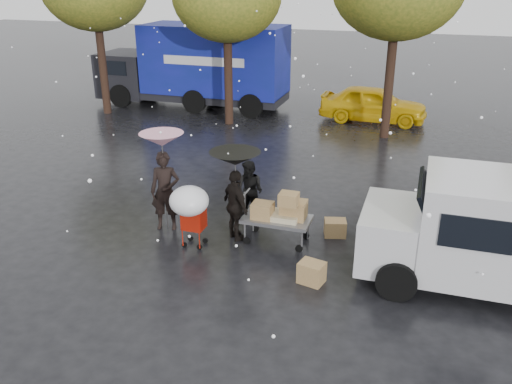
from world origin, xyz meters
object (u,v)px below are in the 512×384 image
(person_pink, at_px, (165,191))
(person_black, at_px, (236,205))
(blue_truck, at_px, (197,66))
(yellow_taxi, at_px, (373,104))
(vendor_cart, at_px, (280,212))
(shopping_cart, at_px, (190,204))
(white_van, at_px, (506,234))

(person_pink, height_order, person_black, person_pink)
(blue_truck, bearing_deg, yellow_taxi, -1.27)
(vendor_cart, bearing_deg, yellow_taxi, 86.24)
(person_black, height_order, vendor_cart, person_black)
(person_pink, bearing_deg, vendor_cart, -13.56)
(person_pink, bearing_deg, blue_truck, 93.73)
(vendor_cart, relative_size, blue_truck, 0.18)
(person_pink, bearing_deg, person_black, -17.05)
(person_black, height_order, shopping_cart, person_black)
(vendor_cart, xyz_separation_m, blue_truck, (-6.87, 11.23, 1.03))
(vendor_cart, bearing_deg, shopping_cart, -153.11)
(shopping_cart, bearing_deg, white_van, 3.17)
(white_van, height_order, blue_truck, blue_truck)
(vendor_cart, relative_size, yellow_taxi, 0.37)
(white_van, xyz_separation_m, blue_truck, (-11.33, 11.77, 0.60))
(person_black, height_order, white_van, white_van)
(blue_truck, bearing_deg, white_van, -46.11)
(vendor_cart, xyz_separation_m, yellow_taxi, (0.73, 11.06, -0.02))
(vendor_cart, bearing_deg, person_black, -171.12)
(person_black, distance_m, vendor_cart, 1.00)
(person_black, relative_size, white_van, 0.34)
(vendor_cart, xyz_separation_m, shopping_cart, (-1.75, -0.89, 0.34))
(person_black, relative_size, yellow_taxi, 0.40)
(vendor_cart, height_order, white_van, white_van)
(person_pink, xyz_separation_m, yellow_taxi, (3.44, 11.19, -0.23))
(shopping_cart, relative_size, yellow_taxi, 0.35)
(person_pink, xyz_separation_m, blue_truck, (-4.15, 11.36, 0.82))
(yellow_taxi, bearing_deg, person_black, 172.27)
(shopping_cart, xyz_separation_m, blue_truck, (-5.12, 12.12, 0.69))
(blue_truck, distance_m, yellow_taxi, 7.67)
(white_van, distance_m, blue_truck, 16.35)
(person_black, xyz_separation_m, shopping_cart, (-0.77, -0.73, 0.24))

